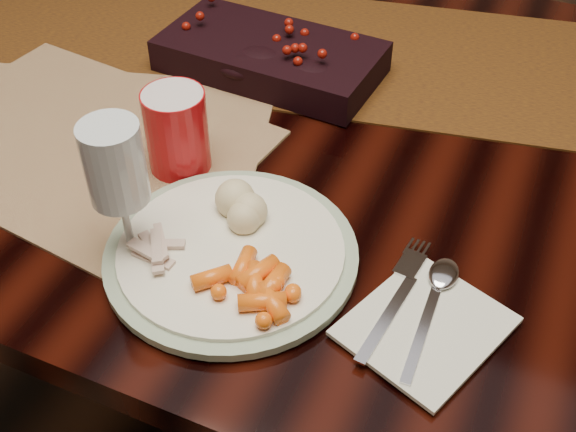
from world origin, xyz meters
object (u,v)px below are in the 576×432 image
at_px(dining_table, 339,300).
at_px(centerpiece, 270,51).
at_px(turkey_shreds, 152,247).
at_px(wine_glass, 121,195).
at_px(napkin, 425,326).
at_px(placemat_main, 78,143).
at_px(baby_carrots, 250,285).
at_px(dinner_plate, 231,253).
at_px(mashed_potatoes, 234,203).
at_px(red_cup, 177,131).

height_order(dining_table, centerpiece, centerpiece).
height_order(turkey_shreds, wine_glass, wine_glass).
bearing_deg(napkin, placemat_main, -172.30).
bearing_deg(baby_carrots, dining_table, 91.94).
xyz_separation_m(dining_table, placemat_main, (-0.32, -0.19, 0.38)).
height_order(dinner_plate, mashed_potatoes, mashed_potatoes).
bearing_deg(wine_glass, napkin, 4.46).
distance_m(mashed_potatoes, wine_glass, 0.13).
bearing_deg(wine_glass, mashed_potatoes, 42.99).
bearing_deg(dinner_plate, baby_carrots, -45.58).
bearing_deg(dining_table, baby_carrots, -88.06).
xyz_separation_m(mashed_potatoes, turkey_shreds, (-0.06, -0.09, -0.01)).
distance_m(turkey_shreds, napkin, 0.31).
xyz_separation_m(baby_carrots, napkin, (0.18, 0.04, -0.02)).
distance_m(centerpiece, mashed_potatoes, 0.35).
xyz_separation_m(red_cup, wine_glass, (0.03, -0.16, 0.03)).
relative_size(mashed_potatoes, wine_glass, 0.46).
height_order(dining_table, placemat_main, placemat_main).
relative_size(centerpiece, baby_carrots, 3.19).
bearing_deg(mashed_potatoes, dinner_plate, -68.15).
distance_m(baby_carrots, mashed_potatoes, 0.12).
xyz_separation_m(centerpiece, wine_glass, (0.02, -0.42, 0.05)).
height_order(dinner_plate, wine_glass, wine_glass).
relative_size(dining_table, mashed_potatoes, 21.96).
distance_m(centerpiece, baby_carrots, 0.46).
xyz_separation_m(dining_table, wine_glass, (-0.14, -0.34, 0.46)).
relative_size(centerpiece, red_cup, 3.02).
xyz_separation_m(turkey_shreds, red_cup, (-0.06, 0.16, 0.03)).
xyz_separation_m(placemat_main, mashed_potatoes, (0.27, -0.06, 0.04)).
bearing_deg(turkey_shreds, dining_table, 71.89).
relative_size(dinner_plate, red_cup, 2.63).
xyz_separation_m(turkey_shreds, napkin, (0.30, 0.03, -0.02)).
xyz_separation_m(dinner_plate, turkey_shreds, (-0.08, -0.04, 0.02)).
xyz_separation_m(napkin, red_cup, (-0.36, 0.13, 0.05)).
relative_size(dining_table, turkey_shreds, 25.04).
relative_size(baby_carrots, wine_glass, 0.58).
bearing_deg(napkin, mashed_potatoes, -172.16).
distance_m(napkin, wine_glass, 0.35).
bearing_deg(mashed_potatoes, centerpiece, 107.79).
bearing_deg(mashed_potatoes, turkey_shreds, -123.55).
height_order(centerpiece, mashed_potatoes, centerpiece).
height_order(turkey_shreds, red_cup, red_cup).
height_order(napkin, red_cup, red_cup).
relative_size(dinner_plate, mashed_potatoes, 3.48).
xyz_separation_m(centerpiece, mashed_potatoes, (0.11, -0.33, 0.01)).
relative_size(turkey_shreds, red_cup, 0.66).
relative_size(placemat_main, baby_carrots, 4.52).
bearing_deg(dining_table, centerpiece, 153.74).
xyz_separation_m(dining_table, mashed_potatoes, (-0.05, -0.25, 0.42)).
distance_m(dinner_plate, napkin, 0.23).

